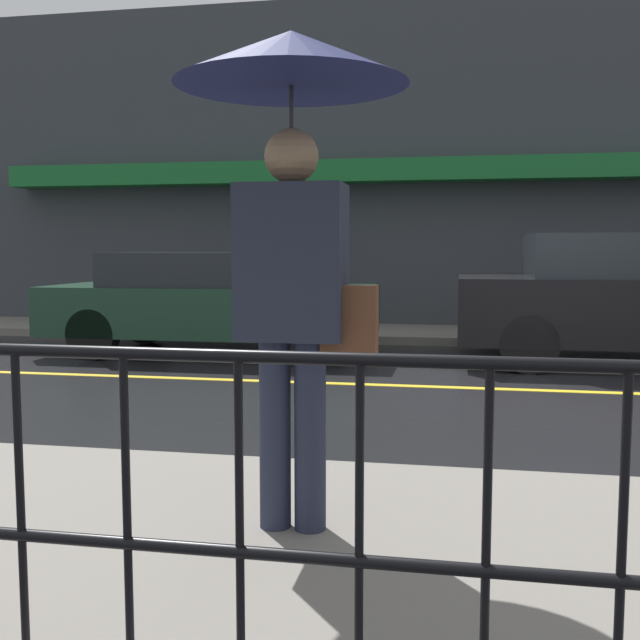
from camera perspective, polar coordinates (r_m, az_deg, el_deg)
ground_plane at (r=7.56m, az=16.05°, el=-5.18°), size 80.00×80.00×0.00m
sidewalk_far at (r=11.55m, az=14.21°, el=-1.20°), size 28.00×1.82×0.12m
lane_marking at (r=7.56m, az=16.05°, el=-5.15°), size 25.20×0.12×0.01m
building_storefront at (r=12.57m, az=14.21°, el=11.43°), size 28.00×0.85×5.43m
pedestrian at (r=3.29m, az=-2.08°, el=12.69°), size 1.01×1.01×2.17m
car_dark_green at (r=9.84m, az=-8.35°, el=1.46°), size 4.16×1.82×1.32m
car_black at (r=9.51m, az=22.65°, el=1.54°), size 4.07×1.91×1.54m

